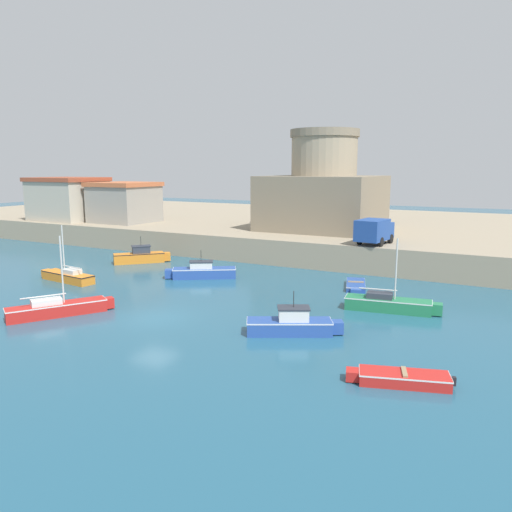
# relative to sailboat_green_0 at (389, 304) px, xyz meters

# --- Properties ---
(ground_plane) EXTENTS (200.00, 200.00, 0.00)m
(ground_plane) POSITION_rel_sailboat_green_0_xyz_m (-12.18, -8.25, -0.49)
(ground_plane) COLOR #235670
(quay_seawall) EXTENTS (120.00, 40.00, 2.39)m
(quay_seawall) POSITION_rel_sailboat_green_0_xyz_m (-12.18, 29.92, 0.71)
(quay_seawall) COLOR gray
(quay_seawall) RESTS_ON ground
(sailboat_green_0) EXTENTS (6.00, 2.16, 4.68)m
(sailboat_green_0) POSITION_rel_sailboat_green_0_xyz_m (0.00, 0.00, 0.00)
(sailboat_green_0) COLOR #237A4C
(sailboat_green_0) RESTS_ON ground
(motorboat_blue_1) EXTENTS (5.47, 4.07, 2.32)m
(motorboat_blue_1) POSITION_rel_sailboat_green_0_xyz_m (-15.92, 2.55, 0.05)
(motorboat_blue_1) COLOR #284C9E
(motorboat_blue_1) RESTS_ON ground
(dinghy_blue_2) EXTENTS (2.36, 4.27, 0.48)m
(dinghy_blue_2) POSITION_rel_sailboat_green_0_xyz_m (-3.70, 5.07, -0.26)
(dinghy_blue_2) COLOR #284C9E
(dinghy_blue_2) RESTS_ON ground
(sailboat_red_3) EXTENTS (4.08, 5.91, 4.92)m
(sailboat_red_3) POSITION_rel_sailboat_green_0_xyz_m (-17.73, -10.51, -0.01)
(sailboat_red_3) COLOR red
(sailboat_red_3) RESTS_ON ground
(dinghy_red_4) EXTENTS (4.38, 2.28, 0.59)m
(dinghy_red_4) POSITION_rel_sailboat_green_0_xyz_m (3.01, -10.68, -0.20)
(dinghy_red_4) COLOR red
(dinghy_red_4) RESTS_ON ground
(motorboat_orange_5) EXTENTS (4.45, 4.61, 2.55)m
(motorboat_orange_5) POSITION_rel_sailboat_green_0_xyz_m (-24.95, 5.39, 0.13)
(motorboat_orange_5) COLOR orange
(motorboat_orange_5) RESTS_ON ground
(sailboat_orange_6) EXTENTS (5.83, 1.87, 4.50)m
(sailboat_orange_6) POSITION_rel_sailboat_green_0_xyz_m (-24.74, -3.60, -0.05)
(sailboat_orange_6) COLOR orange
(sailboat_orange_6) RESTS_ON ground
(motorboat_blue_7) EXTENTS (5.15, 3.42, 2.41)m
(motorboat_blue_7) POSITION_rel_sailboat_green_0_xyz_m (-3.66, -6.89, 0.06)
(motorboat_blue_7) COLOR #284C9E
(motorboat_blue_7) RESTS_ON ground
(fortress) EXTENTS (11.66, 11.66, 10.58)m
(fortress) POSITION_rel_sailboat_green_0_xyz_m (-12.18, 20.50, 5.75)
(fortress) COLOR gray
(fortress) RESTS_ON quay_seawall
(harbor_shed_near_wharf) EXTENTS (7.00, 6.87, 4.86)m
(harbor_shed_near_wharf) POSITION_rel_sailboat_green_0_xyz_m (-36.18, 15.71, 4.35)
(harbor_shed_near_wharf) COLOR gray
(harbor_shed_near_wharf) RESTS_ON quay_seawall
(harbor_shed_mid_row) EXTENTS (8.44, 7.16, 5.40)m
(harbor_shed_mid_row) POSITION_rel_sailboat_green_0_xyz_m (-44.18, 14.15, 4.62)
(harbor_shed_mid_row) COLOR #BCB29E
(harbor_shed_mid_row) RESTS_ON quay_seawall
(truck_on_quay) EXTENTS (2.59, 4.51, 2.20)m
(truck_on_quay) POSITION_rel_sailboat_green_0_xyz_m (-4.22, 11.87, 3.12)
(truck_on_quay) COLOR #234793
(truck_on_quay) RESTS_ON quay_seawall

